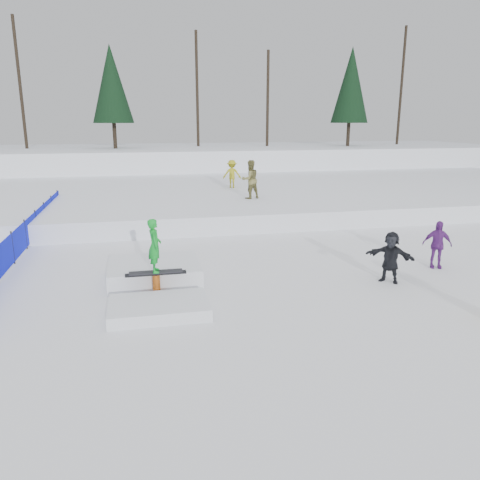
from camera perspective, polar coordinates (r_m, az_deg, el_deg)
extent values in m
plane|color=white|center=(12.37, -0.28, -7.32)|extent=(120.00, 120.00, 0.00)
cube|color=white|center=(41.45, -9.14, 9.48)|extent=(60.00, 14.00, 2.40)
cube|color=white|center=(27.66, -7.29, 5.55)|extent=(50.00, 18.00, 0.80)
cube|color=#0C16DB|center=(18.74, -24.68, 0.63)|extent=(0.03, 16.00, 0.95)
cylinder|color=black|center=(16.94, -25.97, -0.85)|extent=(0.05, 0.05, 1.10)
cylinder|color=black|center=(18.74, -24.68, 0.63)|extent=(0.05, 0.05, 1.10)
cylinder|color=black|center=(20.56, -23.62, 1.85)|extent=(0.05, 0.05, 1.10)
cylinder|color=black|center=(22.39, -22.73, 2.88)|extent=(0.05, 0.05, 1.10)
cylinder|color=black|center=(24.23, -21.97, 3.74)|extent=(0.05, 0.05, 1.10)
cylinder|color=black|center=(26.08, -21.32, 4.49)|extent=(0.05, 0.05, 1.10)
cylinder|color=black|center=(42.22, -25.26, 16.87)|extent=(0.24, 0.24, 10.00)
cylinder|color=black|center=(39.79, -15.02, 12.17)|extent=(0.30, 0.30, 2.00)
cone|color=black|center=(39.87, -15.41, 17.87)|extent=(3.20, 3.20, 5.95)
cylinder|color=black|center=(42.17, -5.25, 17.78)|extent=(0.24, 0.24, 9.50)
cylinder|color=black|center=(42.35, 3.40, 16.78)|extent=(0.24, 0.24, 8.00)
cylinder|color=black|center=(43.36, 13.05, 12.42)|extent=(0.30, 0.30, 2.00)
cone|color=black|center=(43.45, 13.37, 17.89)|extent=(3.20, 3.20, 6.30)
cylinder|color=black|center=(48.02, 19.08, 17.26)|extent=(0.24, 0.24, 10.50)
imported|color=olive|center=(23.32, 1.24, 7.39)|extent=(1.08, 0.93, 1.90)
imported|color=#A19C18|center=(27.21, -0.99, 8.06)|extent=(1.13, 0.78, 1.59)
imported|color=#682785|center=(16.08, 22.88, -0.50)|extent=(0.97, 0.69, 1.52)
imported|color=black|center=(14.18, 17.87, -1.99)|extent=(1.31, 1.28, 1.50)
cube|color=white|center=(13.97, -10.38, -3.81)|extent=(2.60, 2.20, 0.54)
cube|color=white|center=(11.66, -9.85, -8.13)|extent=(2.40, 1.60, 0.30)
cylinder|color=#BC601E|center=(12.82, -10.09, -6.61)|extent=(0.44, 0.44, 0.06)
cylinder|color=#BC601E|center=(12.73, -10.14, -5.47)|extent=(0.20, 0.20, 0.60)
cube|color=black|center=(12.62, -10.21, -4.06)|extent=(1.60, 0.16, 0.06)
cube|color=black|center=(12.61, -10.22, -3.87)|extent=(1.40, 0.28, 0.03)
imported|color=#0DA127|center=(12.40, -10.37, -0.67)|extent=(0.34, 0.52, 1.42)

